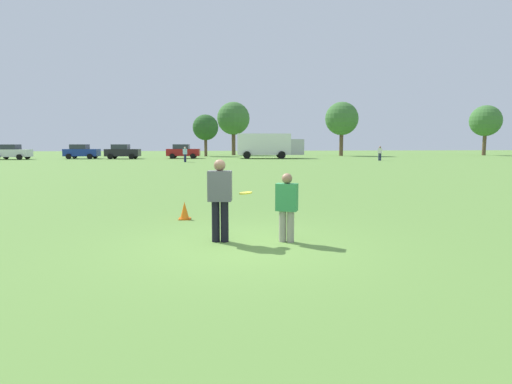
{
  "coord_description": "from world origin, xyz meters",
  "views": [
    {
      "loc": [
        -0.63,
        -8.54,
        2.08
      ],
      "look_at": [
        0.47,
        1.28,
        0.94
      ],
      "focal_mm": 30.24,
      "sensor_mm": 36.0,
      "label": 1
    }
  ],
  "objects_px": {
    "bystander_far_jogger": "(380,152)",
    "frisbee": "(246,193)",
    "player_thrower": "(220,196)",
    "parked_car_center": "(122,151)",
    "player_defender": "(287,204)",
    "parked_car_mid_left": "(81,151)",
    "box_truck": "(269,145)",
    "parked_car_mid_right": "(183,151)",
    "bystander_sideline_watcher": "(185,153)",
    "traffic_cone": "(185,211)",
    "parked_car_near_left": "(12,152)"
  },
  "relations": [
    {
      "from": "traffic_cone",
      "to": "parked_car_mid_right",
      "type": "relative_size",
      "value": 0.11
    },
    {
      "from": "parked_car_mid_right",
      "to": "traffic_cone",
      "type": "bearing_deg",
      "value": -86.76
    },
    {
      "from": "frisbee",
      "to": "parked_car_mid_right",
      "type": "height_order",
      "value": "parked_car_mid_right"
    },
    {
      "from": "bystander_far_jogger",
      "to": "parked_car_mid_right",
      "type": "bearing_deg",
      "value": 158.01
    },
    {
      "from": "frisbee",
      "to": "traffic_cone",
      "type": "relative_size",
      "value": 0.57
    },
    {
      "from": "player_defender",
      "to": "frisbee",
      "type": "height_order",
      "value": "player_defender"
    },
    {
      "from": "traffic_cone",
      "to": "bystander_far_jogger",
      "type": "bearing_deg",
      "value": 60.54
    },
    {
      "from": "box_truck",
      "to": "bystander_far_jogger",
      "type": "xyz_separation_m",
      "value": [
        11.65,
        -8.2,
        -0.83
      ]
    },
    {
      "from": "player_thrower",
      "to": "parked_car_mid_left",
      "type": "xyz_separation_m",
      "value": [
        -16.17,
        47.99,
        -0.05
      ]
    },
    {
      "from": "parked_car_center",
      "to": "box_truck",
      "type": "height_order",
      "value": "box_truck"
    },
    {
      "from": "parked_car_center",
      "to": "bystander_far_jogger",
      "type": "bearing_deg",
      "value": -16.1
    },
    {
      "from": "frisbee",
      "to": "parked_car_mid_left",
      "type": "distance_m",
      "value": 50.87
    },
    {
      "from": "frisbee",
      "to": "player_thrower",
      "type": "bearing_deg",
      "value": 173.14
    },
    {
      "from": "traffic_cone",
      "to": "parked_car_center",
      "type": "distance_m",
      "value": 45.54
    },
    {
      "from": "parked_car_mid_right",
      "to": "bystander_sideline_watcher",
      "type": "xyz_separation_m",
      "value": [
        0.8,
        -10.41,
        -0.01
      ]
    },
    {
      "from": "player_defender",
      "to": "bystander_far_jogger",
      "type": "relative_size",
      "value": 0.88
    },
    {
      "from": "player_thrower",
      "to": "box_truck",
      "type": "bearing_deg",
      "value": 80.73
    },
    {
      "from": "parked_car_mid_left",
      "to": "bystander_sideline_watcher",
      "type": "distance_m",
      "value": 17.32
    },
    {
      "from": "frisbee",
      "to": "traffic_cone",
      "type": "xyz_separation_m",
      "value": [
        -1.42,
        2.83,
        -0.8
      ]
    },
    {
      "from": "parked_car_mid_right",
      "to": "bystander_far_jogger",
      "type": "xyz_separation_m",
      "value": [
        22.69,
        -9.16,
        0.0
      ]
    },
    {
      "from": "player_thrower",
      "to": "traffic_cone",
      "type": "distance_m",
      "value": 3.0
    },
    {
      "from": "parked_car_mid_left",
      "to": "parked_car_mid_right",
      "type": "xyz_separation_m",
      "value": [
        12.75,
        -0.38,
        0.0
      ]
    },
    {
      "from": "player_thrower",
      "to": "bystander_far_jogger",
      "type": "bearing_deg",
      "value": 63.38
    },
    {
      "from": "box_truck",
      "to": "bystander_far_jogger",
      "type": "height_order",
      "value": "box_truck"
    },
    {
      "from": "frisbee",
      "to": "box_truck",
      "type": "distance_m",
      "value": 47.25
    },
    {
      "from": "parked_car_center",
      "to": "player_defender",
      "type": "bearing_deg",
      "value": -75.39
    },
    {
      "from": "bystander_far_jogger",
      "to": "frisbee",
      "type": "bearing_deg",
      "value": -115.94
    },
    {
      "from": "player_defender",
      "to": "parked_car_mid_right",
      "type": "xyz_separation_m",
      "value": [
        -4.8,
        47.77,
        0.12
      ]
    },
    {
      "from": "parked_car_center",
      "to": "bystander_far_jogger",
      "type": "xyz_separation_m",
      "value": [
        30.23,
        -8.73,
        0.0
      ]
    },
    {
      "from": "parked_car_mid_left",
      "to": "parked_car_mid_right",
      "type": "bearing_deg",
      "value": -1.71
    },
    {
      "from": "player_defender",
      "to": "parked_car_mid_right",
      "type": "bearing_deg",
      "value": 95.74
    },
    {
      "from": "player_defender",
      "to": "parked_car_near_left",
      "type": "distance_m",
      "value": 53.09
    },
    {
      "from": "player_defender",
      "to": "parked_car_center",
      "type": "height_order",
      "value": "parked_car_center"
    },
    {
      "from": "player_thrower",
      "to": "box_truck",
      "type": "xyz_separation_m",
      "value": [
        7.61,
        46.65,
        0.78
      ]
    },
    {
      "from": "parked_car_center",
      "to": "bystander_sideline_watcher",
      "type": "bearing_deg",
      "value": -50.13
    },
    {
      "from": "player_thrower",
      "to": "parked_car_near_left",
      "type": "height_order",
      "value": "parked_car_near_left"
    },
    {
      "from": "bystander_far_jogger",
      "to": "parked_car_center",
      "type": "bearing_deg",
      "value": 163.9
    },
    {
      "from": "parked_car_near_left",
      "to": "bystander_sideline_watcher",
      "type": "bearing_deg",
      "value": -23.68
    },
    {
      "from": "traffic_cone",
      "to": "bystander_sideline_watcher",
      "type": "bearing_deg",
      "value": 92.89
    },
    {
      "from": "parked_car_mid_left",
      "to": "bystander_sideline_watcher",
      "type": "bearing_deg",
      "value": -38.56
    },
    {
      "from": "parked_car_mid_right",
      "to": "parked_car_center",
      "type": "bearing_deg",
      "value": -176.7
    },
    {
      "from": "player_thrower",
      "to": "player_defender",
      "type": "xyz_separation_m",
      "value": [
        1.38,
        -0.16,
        -0.17
      ]
    },
    {
      "from": "parked_car_mid_right",
      "to": "player_defender",
      "type": "bearing_deg",
      "value": -84.26
    },
    {
      "from": "frisbee",
      "to": "box_truck",
      "type": "relative_size",
      "value": 0.03
    },
    {
      "from": "box_truck",
      "to": "bystander_sideline_watcher",
      "type": "relative_size",
      "value": 5.36
    },
    {
      "from": "parked_car_near_left",
      "to": "parked_car_mid_right",
      "type": "distance_m",
      "value": 20.51
    },
    {
      "from": "player_defender",
      "to": "parked_car_mid_left",
      "type": "distance_m",
      "value": 51.25
    },
    {
      "from": "parked_car_near_left",
      "to": "parked_car_mid_right",
      "type": "xyz_separation_m",
      "value": [
        20.48,
        1.09,
        0.0
      ]
    },
    {
      "from": "player_thrower",
      "to": "box_truck",
      "type": "height_order",
      "value": "box_truck"
    },
    {
      "from": "parked_car_center",
      "to": "parked_car_mid_left",
      "type": "bearing_deg",
      "value": 171.12
    }
  ]
}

